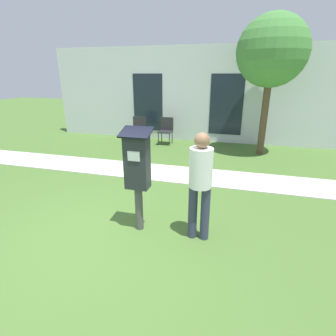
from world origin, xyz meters
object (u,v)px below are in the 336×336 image
Objects in this scene: parking_meter at (137,167)px; outdoor_chair_middle at (166,129)px; person_standing at (200,179)px; outdoor_chair_left at (138,128)px.

outdoor_chair_middle is (-1.04, 5.22, -0.49)m from parking_meter.
parking_meter reaches higher than outdoor_chair_middle.
parking_meter is at bearing -173.79° from person_standing.
outdoor_chair_left is 0.98m from outdoor_chair_middle.
parking_meter is 1.01× the size of person_standing.
outdoor_chair_middle is (0.97, 0.13, 0.00)m from outdoor_chair_left.
outdoor_chair_middle is (-1.96, 5.21, -0.40)m from person_standing.
outdoor_chair_middle is at bearing -16.55° from outdoor_chair_left.
person_standing is at bearing -84.45° from outdoor_chair_left.
parking_meter reaches higher than person_standing.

